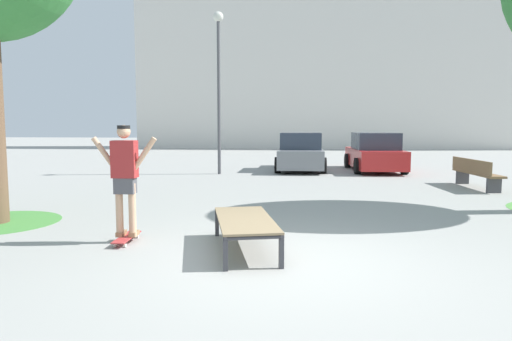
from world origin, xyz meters
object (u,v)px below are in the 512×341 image
at_px(park_bench, 475,172).
at_px(skateboard, 127,237).
at_px(car_grey, 301,153).
at_px(light_post, 219,69).
at_px(skater, 125,173).
at_px(car_red, 374,153).
at_px(skate_box, 245,222).

bearing_deg(park_bench, skateboard, -137.28).
height_order(car_grey, light_post, light_post).
distance_m(skater, car_red, 12.97).
xyz_separation_m(skate_box, car_red, (3.57, 12.01, 0.28)).
relative_size(car_grey, park_bench, 1.73).
distance_m(car_grey, light_post, 4.67).
distance_m(skateboard, skater, 0.99).
bearing_deg(skate_box, skater, 172.72).
bearing_deg(skater, park_bench, 42.71).
xyz_separation_m(skate_box, park_bench, (5.69, 7.20, 0.03)).
height_order(skate_box, skater, skater).
xyz_separation_m(skateboard, light_post, (-0.42, 10.00, 3.75)).
distance_m(car_red, park_bench, 5.26).
height_order(car_red, light_post, light_post).
distance_m(skate_box, skateboard, 1.90).
relative_size(car_grey, light_post, 0.72).
bearing_deg(light_post, skate_box, -77.47).
relative_size(skateboard, park_bench, 0.33).
bearing_deg(car_grey, skate_box, -93.25).
bearing_deg(skate_box, park_bench, 51.69).
xyz_separation_m(skate_box, skater, (-1.85, 0.24, 0.66)).
height_order(skater, car_grey, skater).
height_order(skate_box, car_red, car_red).
bearing_deg(skater, skate_box, -7.28).
bearing_deg(park_bench, skater, -137.29).
xyz_separation_m(skateboard, skater, (-0.00, 0.00, 0.99)).
bearing_deg(skater, light_post, 92.41).
height_order(car_red, park_bench, car_red).
bearing_deg(car_grey, light_post, -148.65).
height_order(skateboard, car_grey, car_grey).
relative_size(skateboard, car_red, 0.19).
distance_m(skate_box, car_grey, 12.07).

